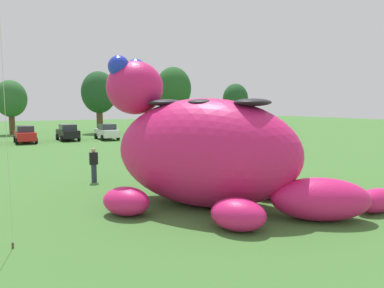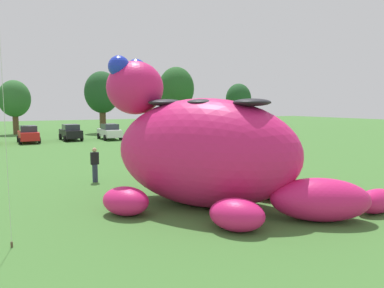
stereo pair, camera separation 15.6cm
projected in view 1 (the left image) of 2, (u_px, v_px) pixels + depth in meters
name	position (u px, v px, depth m)	size (l,w,h in m)	color
ground_plane	(203.00, 199.00, 14.43)	(160.00, 160.00, 0.00)	#427533
giant_inflatable_creature	(205.00, 151.00, 13.31)	(9.87, 8.87, 5.71)	#E01E6B
car_red	(25.00, 134.00, 35.48)	(2.06, 4.16, 1.72)	red
car_black	(68.00, 132.00, 38.07)	(2.11, 4.19, 1.72)	black
car_white	(107.00, 132.00, 39.00)	(2.07, 4.17, 1.72)	white
box_truck	(165.00, 122.00, 44.74)	(2.54, 6.47, 2.95)	#B2231E
tree_mid_left	(11.00, 99.00, 45.21)	(3.90, 3.90, 6.93)	brown
tree_centre_left	(99.00, 93.00, 47.62)	(4.65, 4.65, 8.25)	brown
tree_centre	(173.00, 89.00, 52.59)	(5.26, 5.26, 9.34)	brown
tree_centre_right	(235.00, 99.00, 56.71)	(4.02, 4.02, 7.14)	brown
spectator_near_inflatable	(94.00, 165.00, 17.49)	(0.38, 0.26, 1.71)	#2D334C
spectator_mid_field	(181.00, 131.00, 39.57)	(0.38, 0.26, 1.71)	#2D334C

